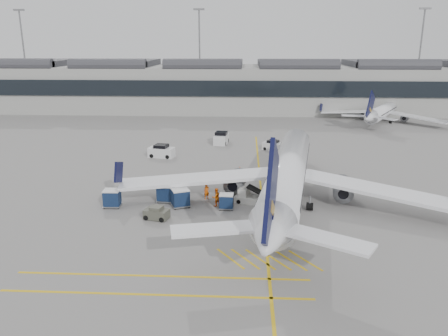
{
  "coord_description": "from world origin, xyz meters",
  "views": [
    {
      "loc": [
        8.1,
        -38.74,
        16.86
      ],
      "look_at": [
        5.87,
        5.41,
        4.0
      ],
      "focal_mm": 35.0,
      "sensor_mm": 36.0,
      "label": 1
    }
  ],
  "objects_px": {
    "airliner_main": "(288,175)",
    "pushback_tug": "(157,213)",
    "ramp_agent_a": "(207,191)",
    "baggage_cart_a": "(226,201)",
    "belt_loader": "(253,198)",
    "ramp_agent_b": "(216,197)"
  },
  "relations": [
    {
      "from": "belt_loader",
      "to": "ramp_agent_b",
      "type": "relative_size",
      "value": 2.51
    },
    {
      "from": "belt_loader",
      "to": "ramp_agent_b",
      "type": "distance_m",
      "value": 4.05
    },
    {
      "from": "belt_loader",
      "to": "ramp_agent_b",
      "type": "height_order",
      "value": "ramp_agent_b"
    },
    {
      "from": "belt_loader",
      "to": "airliner_main",
      "type": "bearing_deg",
      "value": 24.48
    },
    {
      "from": "baggage_cart_a",
      "to": "pushback_tug",
      "type": "xyz_separation_m",
      "value": [
        -6.74,
        -3.02,
        -0.29
      ]
    },
    {
      "from": "belt_loader",
      "to": "pushback_tug",
      "type": "xyz_separation_m",
      "value": [
        -9.51,
        -4.89,
        0.01
      ]
    },
    {
      "from": "ramp_agent_a",
      "to": "pushback_tug",
      "type": "relative_size",
      "value": 0.68
    },
    {
      "from": "airliner_main",
      "to": "pushback_tug",
      "type": "height_order",
      "value": "airliner_main"
    },
    {
      "from": "baggage_cart_a",
      "to": "ramp_agent_a",
      "type": "distance_m",
      "value": 3.67
    },
    {
      "from": "baggage_cart_a",
      "to": "airliner_main",
      "type": "bearing_deg",
      "value": 21.82
    },
    {
      "from": "belt_loader",
      "to": "baggage_cart_a",
      "type": "distance_m",
      "value": 3.35
    },
    {
      "from": "belt_loader",
      "to": "pushback_tug",
      "type": "distance_m",
      "value": 10.7
    },
    {
      "from": "airliner_main",
      "to": "baggage_cart_a",
      "type": "height_order",
      "value": "airliner_main"
    },
    {
      "from": "belt_loader",
      "to": "baggage_cart_a",
      "type": "xyz_separation_m",
      "value": [
        -2.77,
        -1.87,
        0.29
      ]
    },
    {
      "from": "baggage_cart_a",
      "to": "pushback_tug",
      "type": "relative_size",
      "value": 0.62
    },
    {
      "from": "ramp_agent_b",
      "to": "pushback_tug",
      "type": "xyz_separation_m",
      "value": [
        -5.62,
        -3.83,
        -0.41
      ]
    },
    {
      "from": "belt_loader",
      "to": "baggage_cart_a",
      "type": "bearing_deg",
      "value": -128.37
    },
    {
      "from": "airliner_main",
      "to": "pushback_tug",
      "type": "relative_size",
      "value": 15.27
    },
    {
      "from": "belt_loader",
      "to": "ramp_agent_a",
      "type": "distance_m",
      "value": 5.18
    },
    {
      "from": "ramp_agent_a",
      "to": "ramp_agent_b",
      "type": "height_order",
      "value": "ramp_agent_b"
    },
    {
      "from": "baggage_cart_a",
      "to": "ramp_agent_b",
      "type": "distance_m",
      "value": 1.39
    },
    {
      "from": "ramp_agent_a",
      "to": "pushback_tug",
      "type": "distance_m",
      "value": 7.37
    }
  ]
}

